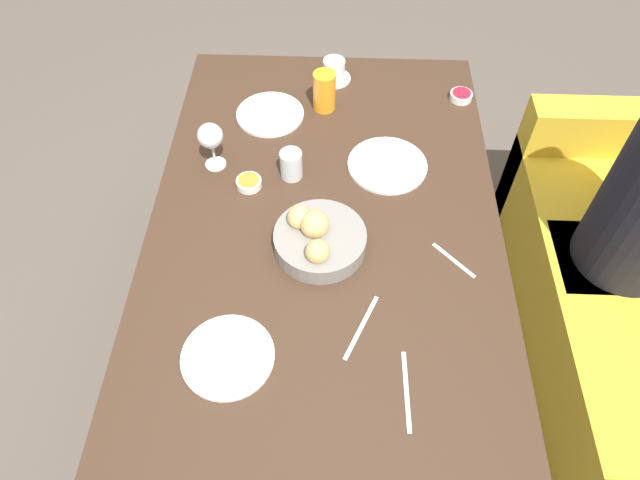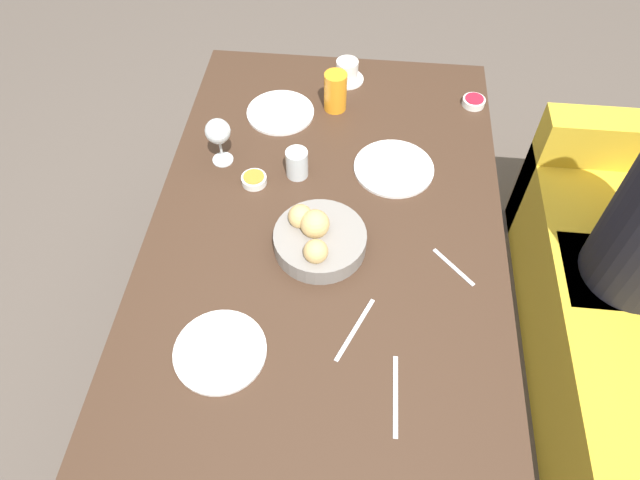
{
  "view_description": "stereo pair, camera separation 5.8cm",
  "coord_description": "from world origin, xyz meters",
  "views": [
    {
      "loc": [
        1.03,
        0.03,
        2.02
      ],
      "look_at": [
        0.09,
        -0.01,
        0.8
      ],
      "focal_mm": 32.0,
      "sensor_mm": 36.0,
      "label": 1
    },
    {
      "loc": [
        1.02,
        0.08,
        2.02
      ],
      "look_at": [
        0.09,
        -0.01,
        0.8
      ],
      "focal_mm": 32.0,
      "sensor_mm": 36.0,
      "label": 2
    }
  ],
  "objects": [
    {
      "name": "jam_bowl_berry",
      "position": [
        -0.56,
        0.44,
        0.79
      ],
      "size": [
        0.08,
        0.08,
        0.03
      ],
      "color": "white",
      "rests_on": "dining_table"
    },
    {
      "name": "plate_near_right",
      "position": [
        0.43,
        -0.22,
        0.78
      ],
      "size": [
        0.22,
        0.22,
        0.01
      ],
      "color": "white",
      "rests_on": "dining_table"
    },
    {
      "name": "plate_near_left",
      "position": [
        -0.45,
        -0.2,
        0.78
      ],
      "size": [
        0.22,
        0.22,
        0.01
      ],
      "color": "white",
      "rests_on": "dining_table"
    },
    {
      "name": "jam_bowl_honey",
      "position": [
        -0.13,
        -0.23,
        0.79
      ],
      "size": [
        0.08,
        0.08,
        0.03
      ],
      "color": "white",
      "rests_on": "dining_table"
    },
    {
      "name": "water_tumbler",
      "position": [
        -0.18,
        -0.11,
        0.82
      ],
      "size": [
        0.07,
        0.07,
        0.09
      ],
      "color": "silver",
      "rests_on": "dining_table"
    },
    {
      "name": "knife_silver",
      "position": [
        0.5,
        0.2,
        0.77
      ],
      "size": [
        0.2,
        0.01,
        0.0
      ],
      "color": "#B7B7BC",
      "rests_on": "dining_table"
    },
    {
      "name": "dining_table",
      "position": [
        0.0,
        0.0,
        0.68
      ],
      "size": [
        1.56,
        1.0,
        0.77
      ],
      "color": "#3D281C",
      "rests_on": "ground_plane"
    },
    {
      "name": "spoon_coffee",
      "position": [
        0.12,
        0.35,
        0.77
      ],
      "size": [
        0.11,
        0.11,
        0.0
      ],
      "color": "#B7B7BC",
      "rests_on": "dining_table"
    },
    {
      "name": "fork_silver",
      "position": [
        0.34,
        0.1,
        0.77
      ],
      "size": [
        0.18,
        0.09,
        0.0
      ],
      "color": "#B7B7BC",
      "rests_on": "dining_table"
    },
    {
      "name": "bread_basket",
      "position": [
        0.09,
        -0.02,
        0.81
      ],
      "size": [
        0.25,
        0.25,
        0.12
      ],
      "color": "gray",
      "rests_on": "dining_table"
    },
    {
      "name": "coffee_cup",
      "position": [
        -0.65,
        0.01,
        0.81
      ],
      "size": [
        0.12,
        0.12,
        0.08
      ],
      "color": "white",
      "rests_on": "dining_table"
    },
    {
      "name": "plate_far_center",
      "position": [
        -0.23,
        0.18,
        0.78
      ],
      "size": [
        0.24,
        0.24,
        0.01
      ],
      "color": "white",
      "rests_on": "dining_table"
    },
    {
      "name": "wine_glass",
      "position": [
        -0.21,
        -0.34,
        0.88
      ],
      "size": [
        0.08,
        0.08,
        0.16
      ],
      "color": "silver",
      "rests_on": "dining_table"
    },
    {
      "name": "ground_plane",
      "position": [
        0.0,
        0.0,
        0.0
      ],
      "size": [
        10.0,
        10.0,
        0.0
      ],
      "primitive_type": "plane",
      "color": "#564C44"
    },
    {
      "name": "juice_glass",
      "position": [
        -0.5,
        -0.02,
        0.84
      ],
      "size": [
        0.08,
        0.08,
        0.13
      ],
      "color": "orange",
      "rests_on": "dining_table"
    }
  ]
}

